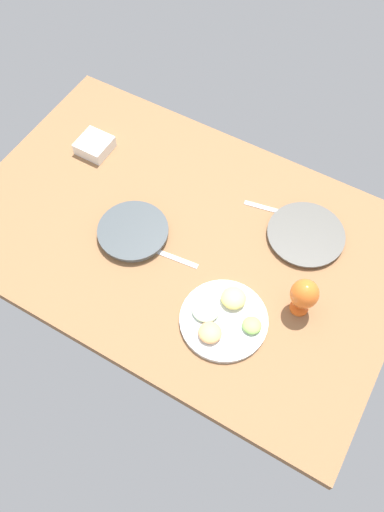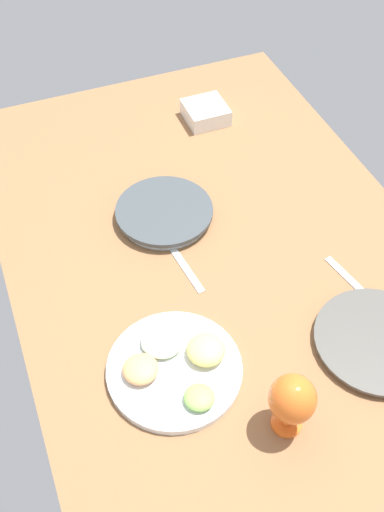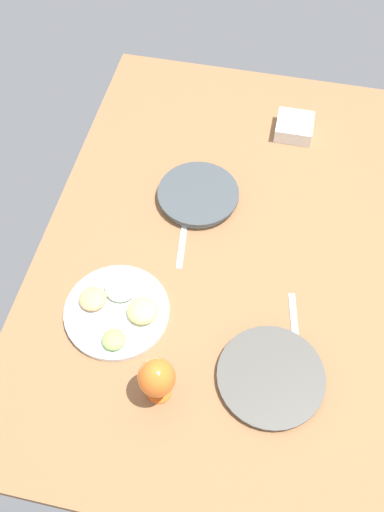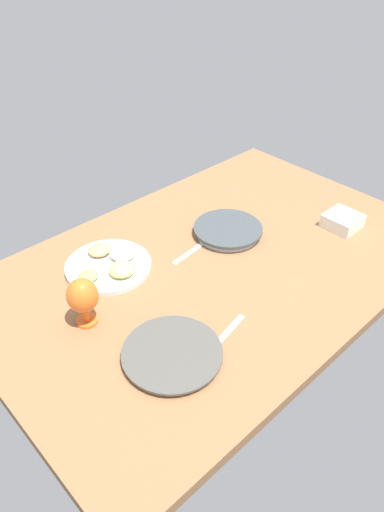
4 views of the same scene
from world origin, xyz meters
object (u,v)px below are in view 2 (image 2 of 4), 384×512
(dinner_plate_left, at_px, (164,213))
(square_bowl_white, at_px, (206,112))
(hurricane_glass_orange, at_px, (292,400))
(fruit_platter, at_px, (175,366))
(dinner_plate_right, at_px, (377,341))

(dinner_plate_left, height_order, square_bowl_white, square_bowl_white)
(dinner_plate_left, relative_size, hurricane_glass_orange, 1.60)
(dinner_plate_left, bearing_deg, hurricane_glass_orange, 2.69)
(dinner_plate_left, xyz_separation_m, fruit_platter, (0.44, -0.13, 0.00))
(fruit_platter, bearing_deg, dinner_plate_right, 76.86)
(square_bowl_white, bearing_deg, hurricane_glass_orange, -13.19)
(fruit_platter, distance_m, hurricane_glass_orange, 0.27)
(fruit_platter, xyz_separation_m, hurricane_glass_orange, (0.20, 0.16, 0.08))
(hurricane_glass_orange, bearing_deg, fruit_platter, -140.49)
(dinner_plate_right, bearing_deg, fruit_platter, -103.14)
(hurricane_glass_orange, height_order, square_bowl_white, hurricane_glass_orange)
(square_bowl_white, bearing_deg, dinner_plate_left, -36.50)
(dinner_plate_right, xyz_separation_m, hurricane_glass_orange, (0.10, -0.27, 0.09))
(fruit_platter, height_order, square_bowl_white, fruit_platter)
(dinner_plate_left, height_order, hurricane_glass_orange, hurricane_glass_orange)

